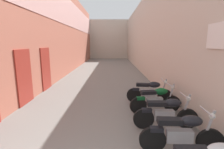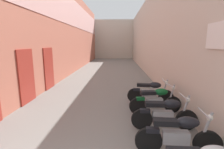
{
  "view_description": "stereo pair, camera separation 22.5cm",
  "coord_description": "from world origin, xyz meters",
  "px_view_note": "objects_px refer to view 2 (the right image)",
  "views": [
    {
      "loc": [
        0.53,
        -0.88,
        2.43
      ],
      "look_at": [
        0.53,
        5.05,
        1.31
      ],
      "focal_mm": 26.52,
      "sensor_mm": 36.0,
      "label": 1
    },
    {
      "loc": [
        0.75,
        -0.87,
        2.43
      ],
      "look_at": [
        0.53,
        5.05,
        1.31
      ],
      "focal_mm": 26.52,
      "sensor_mm": 36.0,
      "label": 2
    }
  ],
  "objects_px": {
    "motorcycle_third": "(165,113)",
    "motorcycle_fifth": "(150,92)",
    "motorcycle_second": "(179,134)",
    "motorcycle_fourth": "(156,100)"
  },
  "relations": [
    {
      "from": "motorcycle_third",
      "to": "motorcycle_fourth",
      "type": "xyz_separation_m",
      "value": [
        -0.0,
        1.11,
        0.0
      ]
    },
    {
      "from": "motorcycle_third",
      "to": "motorcycle_fifth",
      "type": "xyz_separation_m",
      "value": [
        -0.0,
        2.1,
        0.0
      ]
    },
    {
      "from": "motorcycle_second",
      "to": "motorcycle_fifth",
      "type": "xyz_separation_m",
      "value": [
        -0.0,
        3.19,
        0.0
      ]
    },
    {
      "from": "motorcycle_second",
      "to": "motorcycle_fifth",
      "type": "height_order",
      "value": "same"
    },
    {
      "from": "motorcycle_fourth",
      "to": "motorcycle_fifth",
      "type": "xyz_separation_m",
      "value": [
        0.0,
        0.99,
        0.0
      ]
    },
    {
      "from": "motorcycle_second",
      "to": "motorcycle_third",
      "type": "bearing_deg",
      "value": 90.0
    },
    {
      "from": "motorcycle_fourth",
      "to": "motorcycle_fifth",
      "type": "height_order",
      "value": "same"
    },
    {
      "from": "motorcycle_fourth",
      "to": "motorcycle_fifth",
      "type": "distance_m",
      "value": 0.99
    },
    {
      "from": "motorcycle_third",
      "to": "motorcycle_fifth",
      "type": "height_order",
      "value": "same"
    },
    {
      "from": "motorcycle_third",
      "to": "motorcycle_fifth",
      "type": "bearing_deg",
      "value": 90.0
    }
  ]
}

